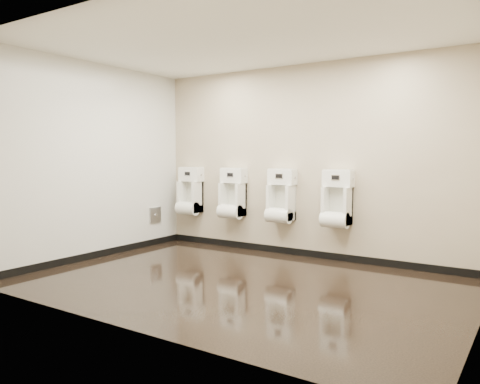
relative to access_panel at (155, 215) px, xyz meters
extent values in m
cube|color=black|center=(2.48, -1.20, -0.50)|extent=(5.00, 3.50, 0.00)
cube|color=white|center=(2.48, -1.20, 2.30)|extent=(5.00, 3.50, 0.00)
cube|color=#B9AB91|center=(2.48, 0.55, 0.90)|extent=(5.00, 0.02, 2.80)
cube|color=#B9AB91|center=(2.48, -2.95, 0.90)|extent=(5.00, 0.02, 2.80)
cube|color=#B9AB91|center=(-0.02, -1.20, 0.90)|extent=(0.02, 3.50, 2.80)
cube|color=silver|center=(-0.01, -1.20, 0.90)|extent=(0.01, 3.50, 2.80)
cube|color=black|center=(2.48, 0.54, -0.45)|extent=(5.00, 0.02, 0.10)
cube|color=black|center=(-0.01, -1.20, -0.45)|extent=(0.02, 3.50, 0.10)
cube|color=#9E9EA3|center=(0.00, 0.00, 0.00)|extent=(0.03, 0.25, 0.25)
cylinder|color=silver|center=(0.02, 0.00, 0.00)|extent=(0.02, 0.04, 0.04)
cube|color=white|center=(0.41, 0.42, 0.29)|extent=(0.37, 0.27, 0.52)
cube|color=silver|center=(0.41, 0.50, 0.33)|extent=(0.28, 0.01, 0.40)
cylinder|color=white|center=(0.41, 0.35, 0.10)|extent=(0.37, 0.22, 0.22)
cube|color=white|center=(0.41, 0.45, 0.66)|extent=(0.41, 0.19, 0.22)
cube|color=black|center=(0.41, 0.35, 0.68)|extent=(0.10, 0.01, 0.06)
cube|color=silver|center=(0.41, 0.35, 0.68)|extent=(0.12, 0.01, 0.08)
cylinder|color=silver|center=(0.62, 0.45, 0.66)|extent=(0.01, 0.03, 0.03)
cube|color=white|center=(1.27, 0.42, 0.29)|extent=(0.37, 0.27, 0.52)
cube|color=silver|center=(1.27, 0.50, 0.33)|extent=(0.28, 0.01, 0.40)
cylinder|color=white|center=(1.27, 0.35, 0.10)|extent=(0.37, 0.22, 0.22)
cube|color=white|center=(1.27, 0.45, 0.66)|extent=(0.41, 0.19, 0.22)
cube|color=black|center=(1.27, 0.35, 0.68)|extent=(0.10, 0.01, 0.06)
cube|color=silver|center=(1.27, 0.35, 0.68)|extent=(0.12, 0.01, 0.08)
cylinder|color=silver|center=(1.48, 0.45, 0.66)|extent=(0.01, 0.03, 0.03)
cube|color=white|center=(2.14, 0.42, 0.29)|extent=(0.37, 0.27, 0.52)
cube|color=silver|center=(2.14, 0.50, 0.33)|extent=(0.28, 0.01, 0.40)
cylinder|color=white|center=(2.14, 0.35, 0.10)|extent=(0.37, 0.22, 0.22)
cube|color=white|center=(2.14, 0.45, 0.66)|extent=(0.41, 0.19, 0.22)
cube|color=black|center=(2.14, 0.35, 0.68)|extent=(0.10, 0.01, 0.06)
cube|color=silver|center=(2.14, 0.35, 0.68)|extent=(0.12, 0.01, 0.08)
cylinder|color=silver|center=(2.35, 0.45, 0.66)|extent=(0.01, 0.03, 0.03)
cube|color=white|center=(3.01, 0.42, 0.29)|extent=(0.37, 0.27, 0.52)
cube|color=silver|center=(3.01, 0.50, 0.33)|extent=(0.28, 0.01, 0.40)
cylinder|color=white|center=(3.01, 0.35, 0.10)|extent=(0.37, 0.22, 0.22)
cube|color=white|center=(3.01, 0.45, 0.66)|extent=(0.41, 0.19, 0.22)
cube|color=black|center=(3.01, 0.35, 0.68)|extent=(0.10, 0.01, 0.06)
cube|color=silver|center=(3.01, 0.35, 0.68)|extent=(0.12, 0.01, 0.08)
cylinder|color=silver|center=(3.22, 0.45, 0.66)|extent=(0.01, 0.03, 0.03)
camera|label=1|loc=(5.41, -5.68, 0.97)|focal=35.00mm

